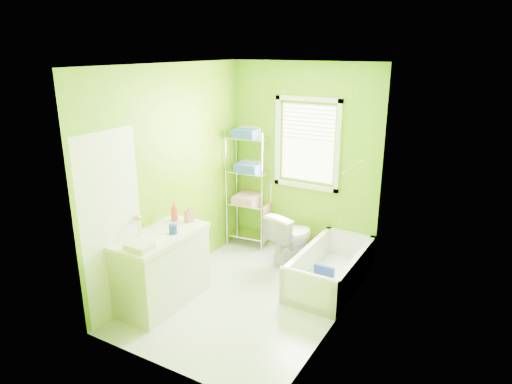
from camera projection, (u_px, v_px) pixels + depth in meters
The scene contains 9 objects.
ground at pixel (249, 296), 5.31m from camera, with size 2.90×2.90×0.00m, color silver.
room_envelope at pixel (249, 167), 4.84m from camera, with size 2.14×2.94×2.62m.
window at pixel (307, 139), 5.97m from camera, with size 0.92×0.05×1.22m.
door at pixel (113, 227), 4.68m from camera, with size 0.09×0.80×2.00m.
right_wall_decor at pixel (340, 204), 4.41m from camera, with size 0.04×1.48×1.17m.
bathtub at pixel (330, 274), 5.51m from camera, with size 0.67×1.44×0.46m.
toilet at pixel (291, 237), 6.06m from camera, with size 0.40×0.70×0.71m, color white.
vanity at pixel (162, 266), 5.06m from camera, with size 0.57×1.10×1.06m.
wire_shelf_unit at pixel (250, 175), 6.39m from camera, with size 0.61×0.48×1.71m.
Camera 1 is at (2.40, -4.03, 2.78)m, focal length 32.00 mm.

